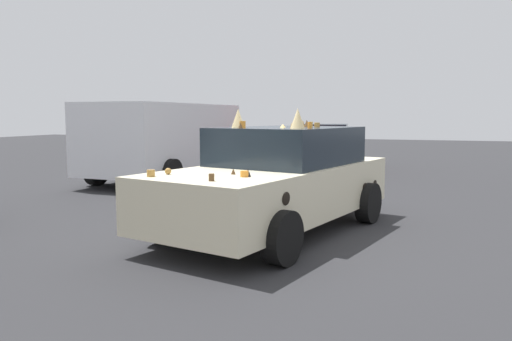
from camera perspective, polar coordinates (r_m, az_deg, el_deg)
The scene contains 4 objects.
ground_plane at distance 7.38m, azimuth 2.22°, elevation -7.04°, with size 60.00×60.00×0.00m, color #2D2D30.
art_car_decorated at distance 7.31m, azimuth 2.57°, elevation -1.04°, with size 4.70×2.80×1.80m.
parked_van_near_right at distance 13.40m, azimuth -10.32°, elevation 3.77°, with size 5.14×2.50×2.00m.
parked_sedan_behind_left at distance 16.13m, azimuth 7.39°, elevation 2.74°, with size 4.42×2.46×1.44m.
Camera 1 is at (-6.88, -2.06, 1.70)m, focal length 34.97 mm.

